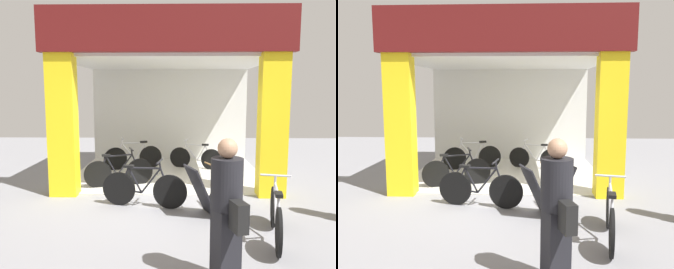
{
  "view_description": "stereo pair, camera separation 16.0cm",
  "coord_description": "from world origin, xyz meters",
  "views": [
    {
      "loc": [
        0.15,
        -6.63,
        2.11
      ],
      "look_at": [
        0.0,
        0.95,
        1.15
      ],
      "focal_mm": 35.34,
      "sensor_mm": 36.0,
      "label": 1
    },
    {
      "loc": [
        0.31,
        -6.62,
        2.11
      ],
      "look_at": [
        0.0,
        0.95,
        1.15
      ],
      "focal_mm": 35.34,
      "sensor_mm": 36.0,
      "label": 2
    }
  ],
  "objects": [
    {
      "name": "ground_plane",
      "position": [
        0.0,
        0.0,
        0.0
      ],
      "size": [
        17.57,
        17.57,
        0.0
      ],
      "primitive_type": "plane",
      "color": "gray",
      "rests_on": "ground"
    },
    {
      "name": "shop_facade",
      "position": [
        0.0,
        1.74,
        1.96
      ],
      "size": [
        4.98,
        4.1,
        3.75
      ],
      "color": "beige",
      "rests_on": "ground"
    },
    {
      "name": "bicycle_inside_0",
      "position": [
        -0.98,
        2.32,
        0.35
      ],
      "size": [
        1.55,
        0.56,
        0.89
      ],
      "color": "black",
      "rests_on": "ground"
    },
    {
      "name": "bicycle_inside_1",
      "position": [
        0.74,
        2.4,
        0.33
      ],
      "size": [
        1.42,
        0.53,
        0.82
      ],
      "color": "black",
      "rests_on": "ground"
    },
    {
      "name": "bicycle_inside_2",
      "position": [
        -1.1,
        0.64,
        0.34
      ],
      "size": [
        1.49,
        0.56,
        0.86
      ],
      "color": "black",
      "rests_on": "ground"
    },
    {
      "name": "bicycle_parked_0",
      "position": [
        -0.42,
        -0.7,
        0.35
      ],
      "size": [
        1.59,
        0.44,
        0.89
      ],
      "color": "black",
      "rests_on": "ground"
    },
    {
      "name": "bicycle_parked_1",
      "position": [
        1.61,
        -2.05,
        0.36
      ],
      "size": [
        0.48,
        1.59,
        0.89
      ],
      "color": "black",
      "rests_on": "ground"
    },
    {
      "name": "sandwich_board_sign",
      "position": [
        0.79,
        -1.06,
        0.44
      ],
      "size": [
        0.99,
        0.81,
        0.89
      ],
      "color": "black",
      "rests_on": "ground"
    },
    {
      "name": "pedestrian_0",
      "position": [
        0.71,
        -3.22,
        0.85
      ],
      "size": [
        0.42,
        0.61,
        1.64
      ],
      "color": "black",
      "rests_on": "ground"
    }
  ]
}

